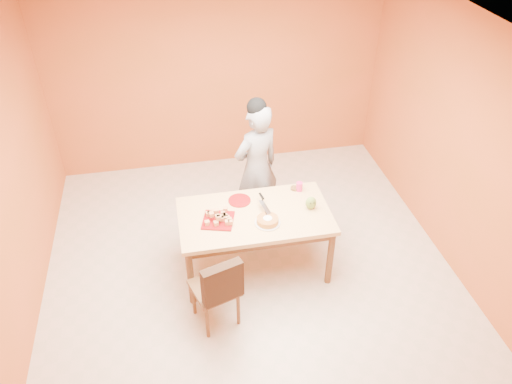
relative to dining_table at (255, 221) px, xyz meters
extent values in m
plane|color=beige|center=(-0.06, -0.20, -0.67)|extent=(5.00, 5.00, 0.00)
plane|color=white|center=(-0.06, -0.20, 2.03)|extent=(5.00, 5.00, 0.00)
plane|color=#CD5A2F|center=(-0.06, 2.30, 0.68)|extent=(4.50, 0.00, 4.50)
plane|color=#CD5A2F|center=(-2.31, -0.20, 0.68)|extent=(0.00, 5.00, 5.00)
plane|color=#CD5A2F|center=(2.19, -0.20, 0.68)|extent=(0.00, 5.00, 5.00)
cube|color=tan|center=(0.00, 0.00, 0.07)|extent=(1.60, 0.90, 0.05)
cube|color=brown|center=(0.00, 0.00, -0.01)|extent=(1.48, 0.78, 0.10)
cylinder|color=brown|center=(-0.74, -0.39, -0.31)|extent=(0.07, 0.07, 0.71)
cylinder|color=brown|center=(-0.74, 0.39, -0.31)|extent=(0.07, 0.07, 0.71)
cylinder|color=brown|center=(0.74, -0.39, -0.31)|extent=(0.07, 0.07, 0.71)
cylinder|color=brown|center=(0.74, 0.39, -0.31)|extent=(0.07, 0.07, 0.71)
imported|color=gray|center=(0.17, 0.77, 0.15)|extent=(0.70, 0.60, 1.63)
cube|color=maroon|center=(-0.39, -0.04, 0.10)|extent=(0.39, 0.39, 0.02)
cylinder|color=maroon|center=(-0.12, 0.26, 0.10)|extent=(0.28, 0.28, 0.01)
cylinder|color=silver|center=(0.10, -0.17, 0.10)|extent=(0.30, 0.30, 0.01)
cylinder|color=gold|center=(0.10, -0.17, 0.13)|extent=(0.27, 0.27, 0.05)
cube|color=silver|center=(0.11, 0.01, 0.16)|extent=(0.09, 0.26, 0.01)
ellipsoid|color=olive|center=(0.60, -0.02, 0.17)|extent=(0.15, 0.13, 0.15)
cylinder|color=#E12172|center=(0.57, 0.32, 0.15)|extent=(0.09, 0.09, 0.10)
cylinder|color=#371C0F|center=(0.52, 0.35, 0.11)|extent=(0.10, 0.10, 0.03)
camera|label=1|loc=(-0.78, -4.00, 3.40)|focal=35.00mm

